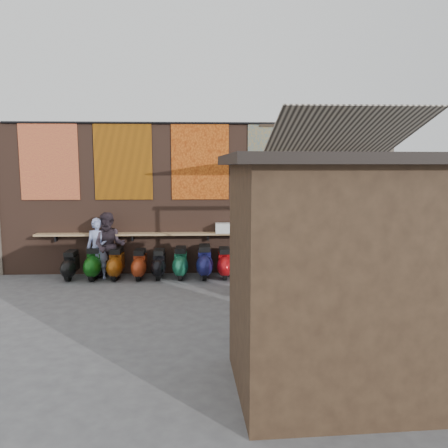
# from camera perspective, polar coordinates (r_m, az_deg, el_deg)

# --- Properties ---
(ground) EXTENTS (70.00, 70.00, 0.00)m
(ground) POSITION_cam_1_polar(r_m,az_deg,el_deg) (9.53, -5.01, -10.00)
(ground) COLOR #474749
(ground) RESTS_ON ground
(brick_wall) EXTENTS (10.00, 0.40, 4.00)m
(brick_wall) POSITION_cam_1_polar(r_m,az_deg,el_deg) (11.82, -4.55, 3.31)
(brick_wall) COLOR brown
(brick_wall) RESTS_ON ground
(pier_right) EXTENTS (0.50, 0.50, 4.00)m
(pier_right) POSITION_cam_1_polar(r_m,az_deg,el_deg) (12.74, 19.57, 3.20)
(pier_right) COLOR #4C4238
(pier_right) RESTS_ON ground
(eating_counter) EXTENTS (8.00, 0.32, 0.05)m
(eating_counter) POSITION_cam_1_polar(r_m,az_deg,el_deg) (11.55, -4.57, -1.28)
(eating_counter) COLOR #9E7A51
(eating_counter) RESTS_ON brick_wall
(shelf_box) EXTENTS (0.56, 0.31, 0.25)m
(shelf_box) POSITION_cam_1_polar(r_m,az_deg,el_deg) (11.50, 0.29, -0.53)
(shelf_box) COLOR white
(shelf_box) RESTS_ON eating_counter
(tapestry_redgold) EXTENTS (1.50, 0.02, 2.00)m
(tapestry_redgold) POSITION_cam_1_polar(r_m,az_deg,el_deg) (12.24, -21.89, 7.62)
(tapestry_redgold) COLOR maroon
(tapestry_redgold) RESTS_ON brick_wall
(tapestry_sun) EXTENTS (1.50, 0.02, 2.00)m
(tapestry_sun) POSITION_cam_1_polar(r_m,az_deg,el_deg) (11.75, -13.03, 8.00)
(tapestry_sun) COLOR orange
(tapestry_sun) RESTS_ON brick_wall
(tapestry_orange) EXTENTS (1.50, 0.02, 2.00)m
(tapestry_orange) POSITION_cam_1_polar(r_m,az_deg,el_deg) (11.56, -3.14, 8.19)
(tapestry_orange) COLOR #D1611A
(tapestry_orange) RESTS_ON brick_wall
(tapestry_multi) EXTENTS (1.50, 0.02, 2.00)m
(tapestry_multi) POSITION_cam_1_polar(r_m,az_deg,el_deg) (11.71, 6.80, 8.14)
(tapestry_multi) COLOR #255E88
(tapestry_multi) RESTS_ON brick_wall
(hang_rail) EXTENTS (9.50, 0.06, 0.06)m
(hang_rail) POSITION_cam_1_polar(r_m,az_deg,el_deg) (11.61, -4.70, 13.02)
(hang_rail) COLOR black
(hang_rail) RESTS_ON brick_wall
(scooter_stool_0) EXTENTS (0.34, 0.75, 0.72)m
(scooter_stool_0) POSITION_cam_1_polar(r_m,az_deg,el_deg) (11.87, -19.39, -5.10)
(scooter_stool_0) COLOR black
(scooter_stool_0) RESTS_ON ground
(scooter_stool_1) EXTENTS (0.39, 0.86, 0.82)m
(scooter_stool_1) POSITION_cam_1_polar(r_m,az_deg,el_deg) (11.69, -16.55, -4.92)
(scooter_stool_1) COLOR #0F4E10
(scooter_stool_1) RESTS_ON ground
(scooter_stool_2) EXTENTS (0.37, 0.82, 0.78)m
(scooter_stool_2) POSITION_cam_1_polar(r_m,az_deg,el_deg) (11.58, -13.89, -5.04)
(scooter_stool_2) COLOR #843E0C
(scooter_stool_2) RESTS_ON ground
(scooter_stool_3) EXTENTS (0.35, 0.78, 0.74)m
(scooter_stool_3) POSITION_cam_1_polar(r_m,az_deg,el_deg) (11.44, -10.94, -5.20)
(scooter_stool_3) COLOR maroon
(scooter_stool_3) RESTS_ON ground
(scooter_stool_4) EXTENTS (0.35, 0.77, 0.73)m
(scooter_stool_4) POSITION_cam_1_polar(r_m,az_deg,el_deg) (11.42, -8.48, -5.20)
(scooter_stool_4) COLOR black
(scooter_stool_4) RESTS_ON ground
(scooter_stool_5) EXTENTS (0.37, 0.83, 0.79)m
(scooter_stool_5) POSITION_cam_1_polar(r_m,az_deg,el_deg) (11.36, -5.68, -5.07)
(scooter_stool_5) COLOR #175F41
(scooter_stool_5) RESTS_ON ground
(scooter_stool_6) EXTENTS (0.40, 0.88, 0.84)m
(scooter_stool_6) POSITION_cam_1_polar(r_m,az_deg,el_deg) (11.32, -2.55, -4.96)
(scooter_stool_6) COLOR #171850
(scooter_stool_6) RESTS_ON ground
(scooter_stool_7) EXTENTS (0.36, 0.81, 0.77)m
(scooter_stool_7) POSITION_cam_1_polar(r_m,az_deg,el_deg) (11.32, 0.06, -5.14)
(scooter_stool_7) COLOR #B00D11
(scooter_stool_7) RESTS_ON ground
(scooter_stool_8) EXTENTS (0.38, 0.85, 0.81)m
(scooter_stool_8) POSITION_cam_1_polar(r_m,az_deg,el_deg) (11.42, 3.29, -4.93)
(scooter_stool_8) COLOR navy
(scooter_stool_8) RESTS_ON ground
(scooter_stool_9) EXTENTS (0.40, 0.89, 0.85)m
(scooter_stool_9) POSITION_cam_1_polar(r_m,az_deg,el_deg) (11.51, 5.75, -4.76)
(scooter_stool_9) COLOR #1D144E
(scooter_stool_9) RESTS_ON ground
(diner_left) EXTENTS (0.62, 0.45, 1.57)m
(diner_left) POSITION_cam_1_polar(r_m,az_deg,el_deg) (11.60, -16.14, -3.10)
(diner_left) COLOR #8D9ACE
(diner_left) RESTS_ON ground
(diner_right) EXTENTS (0.83, 0.65, 1.71)m
(diner_right) POSITION_cam_1_polar(r_m,az_deg,el_deg) (11.52, -14.75, -2.77)
(diner_right) COLOR #30252E
(diner_right) RESTS_ON ground
(shopper_navy) EXTENTS (0.94, 0.89, 1.56)m
(shopper_navy) POSITION_cam_1_polar(r_m,az_deg,el_deg) (10.54, 13.74, -4.10)
(shopper_navy) COLOR black
(shopper_navy) RESTS_ON ground
(shopper_grey) EXTENTS (0.98, 0.59, 1.49)m
(shopper_grey) POSITION_cam_1_polar(r_m,az_deg,el_deg) (10.13, 19.40, -4.98)
(shopper_grey) COLOR #515054
(shopper_grey) RESTS_ON ground
(shopper_tan) EXTENTS (0.98, 0.99, 1.73)m
(shopper_tan) POSITION_cam_1_polar(r_m,az_deg,el_deg) (9.64, 3.02, -4.46)
(shopper_tan) COLOR #7B644E
(shopper_tan) RESTS_ON ground
(market_stall) EXTENTS (2.76, 2.13, 2.89)m
(market_stall) POSITION_cam_1_polar(r_m,az_deg,el_deg) (5.75, 15.26, -7.06)
(market_stall) COLOR black
(market_stall) RESTS_ON ground
(stall_roof) EXTENTS (3.10, 2.44, 0.12)m
(stall_roof) POSITION_cam_1_polar(r_m,az_deg,el_deg) (5.58, 15.80, 8.08)
(stall_roof) COLOR black
(stall_roof) RESTS_ON market_stall
(stall_sign) EXTENTS (1.20, 0.10, 0.50)m
(stall_sign) POSITION_cam_1_polar(r_m,az_deg,el_deg) (6.59, 12.33, 0.63)
(stall_sign) COLOR gold
(stall_sign) RESTS_ON market_stall
(stall_shelf) EXTENTS (2.21, 0.21, 0.06)m
(stall_shelf) POSITION_cam_1_polar(r_m,az_deg,el_deg) (6.79, 12.08, -8.11)
(stall_shelf) COLOR #473321
(stall_shelf) RESTS_ON market_stall
(awning_canvas) EXTENTS (3.20, 3.28, 0.97)m
(awning_canvas) POSITION_cam_1_polar(r_m,az_deg,el_deg) (10.46, 14.89, 11.03)
(awning_canvas) COLOR beige
(awning_canvas) RESTS_ON brick_wall
(awning_ledger) EXTENTS (3.30, 0.08, 0.12)m
(awning_ledger) POSITION_cam_1_polar(r_m,az_deg,el_deg) (12.02, 12.66, 12.53)
(awning_ledger) COLOR #33261C
(awning_ledger) RESTS_ON brick_wall
(awning_header) EXTENTS (3.00, 0.08, 0.08)m
(awning_header) POSITION_cam_1_polar(r_m,az_deg,el_deg) (9.02, 17.64, 8.54)
(awning_header) COLOR black
(awning_header) RESTS_ON awning_post_left
(awning_post_left) EXTENTS (0.09, 0.09, 3.10)m
(awning_post_left) POSITION_cam_1_polar(r_m,az_deg,el_deg) (8.74, 8.59, -1.21)
(awning_post_left) COLOR black
(awning_post_left) RESTS_ON ground
(awning_post_right) EXTENTS (0.09, 0.09, 3.10)m
(awning_post_right) POSITION_cam_1_polar(r_m,az_deg,el_deg) (9.67, 25.09, -1.00)
(awning_post_right) COLOR black
(awning_post_right) RESTS_ON ground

